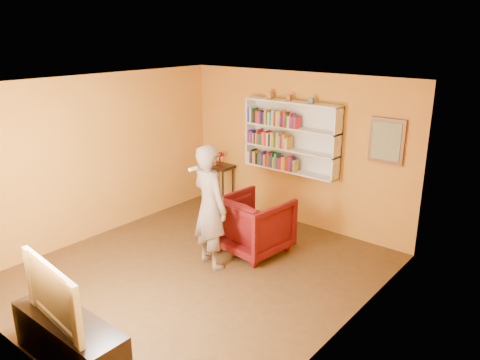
# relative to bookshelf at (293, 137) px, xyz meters

# --- Properties ---
(room_shell) EXTENTS (5.30, 5.80, 2.88)m
(room_shell) POSITION_rel_bookshelf_xyz_m (0.00, -2.41, -0.58)
(room_shell) COLOR #412B15
(room_shell) RESTS_ON ground
(bookshelf) EXTENTS (1.80, 0.29, 1.23)m
(bookshelf) POSITION_rel_bookshelf_xyz_m (0.00, 0.00, 0.00)
(bookshelf) COLOR silver
(bookshelf) RESTS_ON room_shell
(books_row_lower) EXTENTS (1.03, 0.19, 0.27)m
(books_row_lower) POSITION_rel_bookshelf_xyz_m (-0.35, -0.11, -0.46)
(books_row_lower) COLOR beige
(books_row_lower) RESTS_ON bookshelf
(books_row_middle) EXTENTS (0.87, 0.19, 0.27)m
(books_row_middle) POSITION_rel_bookshelf_xyz_m (-0.41, -0.10, -0.09)
(books_row_middle) COLOR #52297D
(books_row_middle) RESTS_ON bookshelf
(books_row_upper) EXTENTS (1.02, 0.19, 0.27)m
(books_row_upper) POSITION_rel_bookshelf_xyz_m (-0.37, -0.11, 0.30)
(books_row_upper) COLOR #292198
(books_row_upper) RESTS_ON bookshelf
(ornament_left) EXTENTS (0.09, 0.09, 0.12)m
(ornament_left) POSITION_rel_bookshelf_xyz_m (-0.47, -0.06, 0.68)
(ornament_left) COLOR #AB6930
(ornament_left) RESTS_ON bookshelf
(ornament_centre) EXTENTS (0.08, 0.08, 0.10)m
(ornament_centre) POSITION_rel_bookshelf_xyz_m (-0.07, -0.06, 0.67)
(ornament_centre) COLOR #984F32
(ornament_centre) RESTS_ON bookshelf
(ornament_right) EXTENTS (0.07, 0.07, 0.10)m
(ornament_right) POSITION_rel_bookshelf_xyz_m (0.37, -0.06, 0.67)
(ornament_right) COLOR #476676
(ornament_right) RESTS_ON bookshelf
(framed_painting) EXTENTS (0.55, 0.05, 0.70)m
(framed_painting) POSITION_rel_bookshelf_xyz_m (1.65, 0.05, 0.16)
(framed_painting) COLOR brown
(framed_painting) RESTS_ON room_shell
(console_table) EXTENTS (0.51, 0.39, 0.83)m
(console_table) POSITION_rel_bookshelf_xyz_m (-1.57, -0.16, -0.91)
(console_table) COLOR black
(console_table) RESTS_ON ground
(ruby_lustre) EXTENTS (0.16, 0.16, 0.26)m
(ruby_lustre) POSITION_rel_bookshelf_xyz_m (-1.57, -0.16, -0.57)
(ruby_lustre) COLOR maroon
(ruby_lustre) RESTS_ON console_table
(armchair) EXTENTS (1.07, 1.09, 0.91)m
(armchair) POSITION_rel_bookshelf_xyz_m (0.21, -1.36, -1.14)
(armchair) COLOR #400409
(armchair) RESTS_ON ground
(person) EXTENTS (0.76, 0.59, 1.85)m
(person) POSITION_rel_bookshelf_xyz_m (-0.01, -2.13, -0.67)
(person) COLOR #6C5A4F
(person) RESTS_ON ground
(game_remote) EXTENTS (0.04, 0.15, 0.04)m
(game_remote) POSITION_rel_bookshelf_xyz_m (-0.11, -2.34, -0.07)
(game_remote) COLOR white
(game_remote) RESTS_ON person
(tv_cabinet) EXTENTS (1.50, 0.45, 0.54)m
(tv_cabinet) POSITION_rel_bookshelf_xyz_m (0.33, -4.66, -1.33)
(tv_cabinet) COLOR black
(tv_cabinet) RESTS_ON ground
(television) EXTENTS (1.17, 0.27, 0.67)m
(television) POSITION_rel_bookshelf_xyz_m (0.33, -4.66, -0.72)
(television) COLOR black
(television) RESTS_ON tv_cabinet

